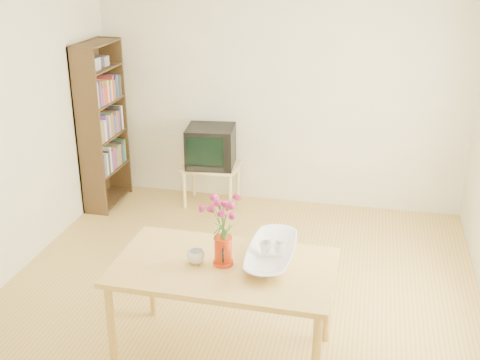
% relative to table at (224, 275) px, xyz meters
% --- Properties ---
extents(room, '(4.50, 4.50, 4.50)m').
position_rel_table_xyz_m(room, '(-0.06, 0.61, 0.63)').
color(room, '#B38D3F').
rests_on(room, ground).
extents(table, '(1.49, 0.87, 0.75)m').
position_rel_table_xyz_m(table, '(0.00, 0.00, 0.00)').
color(table, gold).
rests_on(table, ground).
extents(tv_stand, '(0.60, 0.45, 0.46)m').
position_rel_table_xyz_m(tv_stand, '(-0.79, 2.57, -0.29)').
color(tv_stand, '#E1C97F').
rests_on(tv_stand, ground).
extents(bookshelf, '(0.28, 0.70, 1.80)m').
position_rel_table_xyz_m(bookshelf, '(-1.94, 2.35, 0.17)').
color(bookshelf, '#332211').
rests_on(bookshelf, ground).
extents(pitcher, '(0.14, 0.21, 0.20)m').
position_rel_table_xyz_m(pitcher, '(-0.01, 0.01, 0.17)').
color(pitcher, red).
rests_on(pitcher, table).
extents(flowers, '(0.23, 0.23, 0.33)m').
position_rel_table_xyz_m(flowers, '(-0.01, 0.01, 0.43)').
color(flowers, '#C02D6A').
rests_on(flowers, pitcher).
extents(mug, '(0.13, 0.13, 0.09)m').
position_rel_table_xyz_m(mug, '(-0.19, -0.02, 0.12)').
color(mug, white).
rests_on(mug, table).
extents(bowl, '(0.48, 0.48, 0.45)m').
position_rel_table_xyz_m(bowl, '(0.29, 0.16, 0.30)').
color(bowl, white).
rests_on(bowl, table).
extents(teacup_a, '(0.09, 0.09, 0.07)m').
position_rel_table_xyz_m(teacup_a, '(0.25, 0.16, 0.26)').
color(teacup_a, white).
rests_on(teacup_a, bowl).
extents(teacup_b, '(0.07, 0.07, 0.06)m').
position_rel_table_xyz_m(teacup_b, '(0.34, 0.18, 0.25)').
color(teacup_b, white).
rests_on(teacup_b, bowl).
extents(television, '(0.55, 0.52, 0.44)m').
position_rel_table_xyz_m(television, '(-0.79, 2.59, 0.01)').
color(television, black).
rests_on(television, tv_stand).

